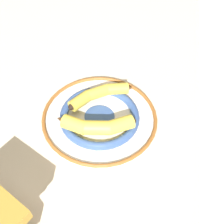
{
  "coord_description": "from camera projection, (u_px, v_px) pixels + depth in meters",
  "views": [
    {
      "loc": [
        -0.34,
        -0.3,
        0.57
      ],
      "look_at": [
        0.02,
        -0.02,
        0.04
      ],
      "focal_mm": 42.0,
      "sensor_mm": 36.0,
      "label": 1
    }
  ],
  "objects": [
    {
      "name": "banana_b",
      "position": [
        100.0,
        94.0,
        0.72
      ],
      "size": [
        0.18,
        0.11,
        0.03
      ],
      "rotation": [
        0.0,
        0.0,
        8.95
      ],
      "color": "gold",
      "rests_on": "decorative_bowl"
    },
    {
      "name": "decorative_bowl",
      "position": [
        100.0,
        117.0,
        0.71
      ],
      "size": [
        0.31,
        0.31,
        0.03
      ],
      "color": "white",
      "rests_on": "ground_plane"
    },
    {
      "name": "ground_plane",
      "position": [
        90.0,
        122.0,
        0.72
      ],
      "size": [
        2.8,
        2.8,
        0.0
      ],
      "primitive_type": "plane",
      "color": "beige"
    },
    {
      "name": "banana_a",
      "position": [
        95.0,
        125.0,
        0.65
      ],
      "size": [
        0.13,
        0.18,
        0.04
      ],
      "rotation": [
        0.0,
        0.0,
        5.35
      ],
      "color": "yellow",
      "rests_on": "decorative_bowl"
    }
  ]
}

